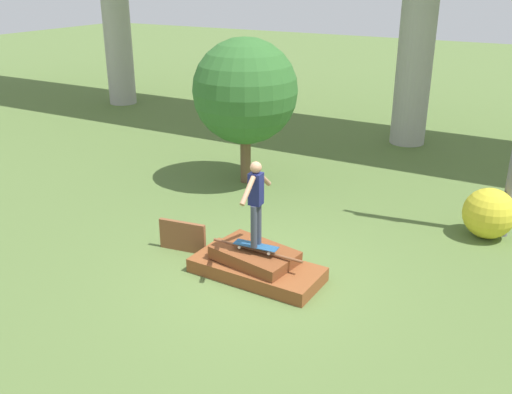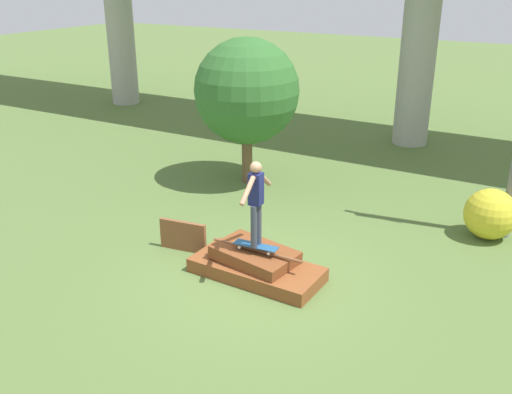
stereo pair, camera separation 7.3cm
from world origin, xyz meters
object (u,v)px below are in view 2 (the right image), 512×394
at_px(skateboard, 256,246).
at_px(bush_yellow_flowering, 490,214).
at_px(tree_behind_left, 247,91).
at_px(skater, 256,198).

distance_m(skateboard, bush_yellow_flowering, 5.15).
bearing_deg(tree_behind_left, skater, -57.53).
bearing_deg(skater, bush_yellow_flowering, 48.67).
height_order(skater, tree_behind_left, tree_behind_left).
bearing_deg(bush_yellow_flowering, skater, -131.33).
bearing_deg(bush_yellow_flowering, tree_behind_left, 176.16).
relative_size(skater, bush_yellow_flowering, 1.47).
xyz_separation_m(skateboard, skater, (0.00, 0.00, 0.92)).
xyz_separation_m(skater, bush_yellow_flowering, (3.40, 3.87, -1.02)).
relative_size(tree_behind_left, bush_yellow_flowering, 3.50).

